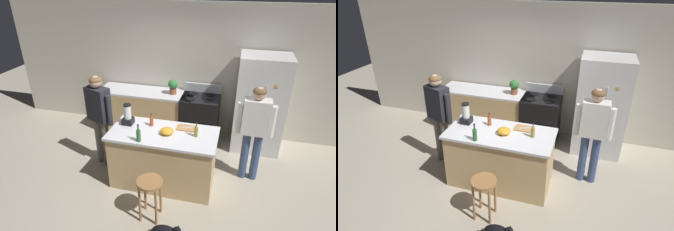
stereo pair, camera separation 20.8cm
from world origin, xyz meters
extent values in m
plane|color=#B2A893|center=(0.00, 0.00, 0.00)|extent=(14.00, 14.00, 0.00)
cube|color=beige|center=(0.00, 1.95, 1.35)|extent=(8.00, 0.10, 2.70)
cube|color=tan|center=(0.00, 0.00, 0.46)|extent=(1.63, 0.75, 0.92)
cube|color=silver|center=(0.00, 0.00, 0.94)|extent=(1.69, 0.81, 0.04)
cube|color=tan|center=(-0.80, 1.55, 0.46)|extent=(2.00, 0.64, 0.92)
cube|color=silver|center=(-0.80, 1.55, 0.94)|extent=(2.00, 0.64, 0.04)
cube|color=silver|center=(1.48, 1.50, 0.94)|extent=(0.90, 0.70, 1.88)
cylinder|color=#B7BABF|center=(1.44, 1.13, 1.04)|extent=(0.02, 0.02, 0.85)
cylinder|color=#B7BABF|center=(1.52, 1.13, 1.04)|extent=(0.02, 0.02, 0.85)
cube|color=yellow|center=(1.44, 1.15, 0.79)|extent=(0.05, 0.01, 0.05)
cube|color=orange|center=(1.16, 1.15, 0.93)|extent=(0.05, 0.01, 0.05)
cube|color=#268CD8|center=(1.61, 1.15, 0.86)|extent=(0.05, 0.01, 0.05)
cube|color=orange|center=(1.67, 1.15, 1.45)|extent=(0.05, 0.01, 0.05)
cube|color=#268CD8|center=(1.34, 1.15, 1.06)|extent=(0.05, 0.01, 0.05)
cube|color=black|center=(0.35, 1.52, 0.48)|extent=(0.76, 0.64, 0.96)
cube|color=black|center=(0.35, 1.20, 0.43)|extent=(0.60, 0.01, 0.24)
cube|color=#B7BABF|center=(0.35, 1.81, 1.05)|extent=(0.76, 0.06, 0.18)
cylinder|color=black|center=(0.17, 1.37, 0.96)|extent=(0.18, 0.18, 0.01)
cylinder|color=black|center=(0.53, 1.37, 0.96)|extent=(0.18, 0.18, 0.01)
cylinder|color=black|center=(0.17, 1.67, 0.96)|extent=(0.18, 0.18, 0.01)
cylinder|color=black|center=(0.53, 1.67, 0.96)|extent=(0.18, 0.18, 0.01)
cylinder|color=#66605B|center=(-1.28, 0.27, 0.45)|extent=(0.17, 0.17, 0.90)
cylinder|color=#66605B|center=(-1.11, 0.21, 0.45)|extent=(0.17, 0.17, 0.90)
cube|color=#26262D|center=(-1.20, 0.24, 1.19)|extent=(0.45, 0.34, 0.59)
cylinder|color=#26262D|center=(-1.43, 0.33, 1.14)|extent=(0.12, 0.12, 0.53)
cylinder|color=#26262D|center=(-0.96, 0.16, 1.14)|extent=(0.12, 0.12, 0.53)
sphere|color=#D8AD8C|center=(-1.20, 0.24, 1.59)|extent=(0.26, 0.26, 0.20)
ellipsoid|color=brown|center=(-1.20, 0.24, 1.62)|extent=(0.27, 0.27, 0.12)
cylinder|color=#384C7A|center=(1.46, 0.47, 0.44)|extent=(0.13, 0.13, 0.88)
cylinder|color=#384C7A|center=(1.28, 0.48, 0.44)|extent=(0.13, 0.13, 0.88)
cube|color=white|center=(1.37, 0.48, 1.17)|extent=(0.40, 0.23, 0.58)
cylinder|color=white|center=(1.62, 0.47, 1.12)|extent=(0.09, 0.09, 0.53)
cylinder|color=white|center=(1.12, 0.48, 1.12)|extent=(0.09, 0.09, 0.53)
sphere|color=#D8AD8C|center=(1.37, 0.48, 1.56)|extent=(0.20, 0.20, 0.20)
ellipsoid|color=brown|center=(1.37, 0.48, 1.60)|extent=(0.21, 0.21, 0.12)
cylinder|color=#9E6B3D|center=(0.03, -0.79, 0.63)|extent=(0.36, 0.36, 0.04)
cylinder|color=#9E6B3D|center=(-0.09, -0.91, 0.31)|extent=(0.04, 0.04, 0.61)
cylinder|color=#9E6B3D|center=(0.15, -0.91, 0.31)|extent=(0.04, 0.04, 0.61)
cylinder|color=#9E6B3D|center=(-0.09, -0.67, 0.31)|extent=(0.04, 0.04, 0.61)
cylinder|color=#9E6B3D|center=(0.15, -0.67, 0.31)|extent=(0.04, 0.04, 0.61)
sphere|color=black|center=(0.48, -1.10, 0.17)|extent=(0.12, 0.12, 0.12)
cone|color=black|center=(0.49, -1.13, 0.23)|extent=(0.04, 0.04, 0.03)
cone|color=black|center=(0.49, -1.07, 0.23)|extent=(0.04, 0.04, 0.03)
cylinder|color=brown|center=(-0.22, 1.55, 1.02)|extent=(0.14, 0.14, 0.12)
ellipsoid|color=#337A38|center=(-0.22, 1.55, 1.17)|extent=(0.20, 0.20, 0.18)
cube|color=black|center=(-0.63, 0.13, 1.01)|extent=(0.17, 0.17, 0.10)
cylinder|color=silver|center=(-0.63, 0.13, 1.17)|extent=(0.12, 0.12, 0.23)
cylinder|color=black|center=(-0.63, 0.13, 1.29)|extent=(0.12, 0.12, 0.02)
cylinder|color=#B24C26|center=(-0.24, 0.17, 1.03)|extent=(0.06, 0.06, 0.14)
cylinder|color=#B24C26|center=(-0.24, 0.17, 1.13)|extent=(0.02, 0.02, 0.06)
cylinder|color=black|center=(-0.24, 0.17, 1.16)|extent=(0.03, 0.03, 0.02)
cylinder|color=olive|center=(0.51, 0.02, 1.03)|extent=(0.06, 0.06, 0.15)
cylinder|color=olive|center=(0.51, 0.02, 1.14)|extent=(0.02, 0.02, 0.07)
cylinder|color=black|center=(0.51, 0.02, 1.18)|extent=(0.03, 0.03, 0.02)
cylinder|color=#2D6638|center=(-0.28, -0.32, 1.05)|extent=(0.07, 0.07, 0.18)
cylinder|color=#2D6638|center=(-0.28, -0.32, 1.18)|extent=(0.03, 0.03, 0.08)
cylinder|color=black|center=(-0.28, -0.32, 1.22)|extent=(0.03, 0.03, 0.02)
ellipsoid|color=orange|center=(0.07, -0.02, 1.00)|extent=(0.21, 0.21, 0.09)
cube|color=#B7844C|center=(0.33, 0.22, 0.97)|extent=(0.30, 0.20, 0.02)
cube|color=#B7BABF|center=(0.35, 0.22, 0.98)|extent=(0.21, 0.12, 0.01)
camera|label=1|loc=(1.02, -3.60, 3.17)|focal=30.04mm
camera|label=2|loc=(1.22, -3.55, 3.17)|focal=30.04mm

